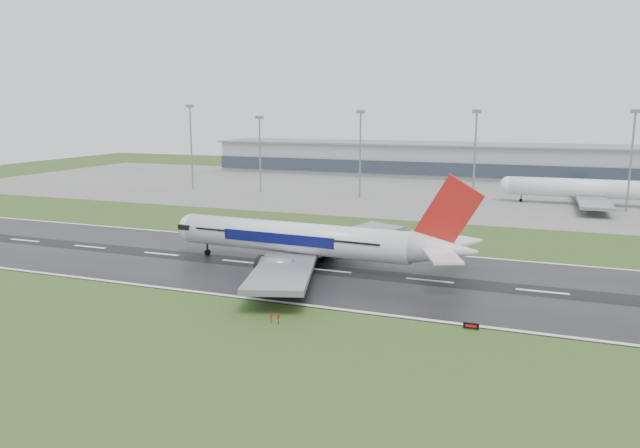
% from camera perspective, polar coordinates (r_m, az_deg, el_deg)
% --- Properties ---
extents(ground, '(520.00, 520.00, 0.00)m').
position_cam_1_polar(ground, '(121.26, 0.95, -4.45)').
color(ground, '#2B461A').
rests_on(ground, ground).
extents(runway, '(400.00, 45.00, 0.10)m').
position_cam_1_polar(runway, '(121.24, 0.95, -4.43)').
color(runway, black).
rests_on(runway, ground).
extents(apron, '(400.00, 130.00, 0.08)m').
position_cam_1_polar(apron, '(240.52, 11.12, 2.97)').
color(apron, slate).
rests_on(apron, ground).
extents(terminal, '(240.00, 36.00, 15.00)m').
position_cam_1_polar(terminal, '(298.73, 13.15, 5.82)').
color(terminal, gray).
rests_on(terminal, ground).
extents(main_airliner, '(68.42, 65.46, 19.30)m').
position_cam_1_polar(main_airliner, '(121.93, -0.56, 0.33)').
color(main_airliner, silver).
rests_on(main_airliner, runway).
extents(parked_airliner, '(62.15, 57.98, 17.98)m').
position_cam_1_polar(parked_airliner, '(221.92, 24.16, 3.94)').
color(parked_airliner, white).
rests_on(parked_airliner, apron).
extents(runway_sign, '(2.25, 1.02, 1.04)m').
position_cam_1_polar(runway_sign, '(92.60, 14.06, -9.33)').
color(runway_sign, black).
rests_on(runway_sign, ground).
extents(floodmast_0, '(0.64, 0.64, 32.51)m').
position_cam_1_polar(floodmast_0, '(250.26, -12.04, 6.97)').
color(floodmast_0, gray).
rests_on(floodmast_0, ground).
extents(floodmast_1, '(0.64, 0.64, 28.19)m').
position_cam_1_polar(floodmast_1, '(235.27, -5.67, 6.39)').
color(floodmast_1, gray).
rests_on(floodmast_1, ground).
extents(floodmast_2, '(0.64, 0.64, 30.34)m').
position_cam_1_polar(floodmast_2, '(220.30, 3.81, 6.41)').
color(floodmast_2, gray).
rests_on(floodmast_2, ground).
extents(floodmast_3, '(0.64, 0.64, 30.56)m').
position_cam_1_polar(floodmast_3, '(212.07, 14.38, 5.96)').
color(floodmast_3, gray).
rests_on(floodmast_3, ground).
extents(floodmast_4, '(0.64, 0.64, 30.62)m').
position_cam_1_polar(floodmast_4, '(212.08, 27.25, 5.11)').
color(floodmast_4, gray).
rests_on(floodmast_4, ground).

